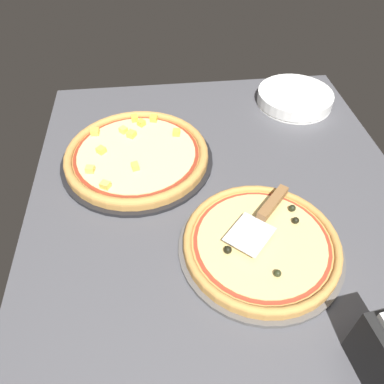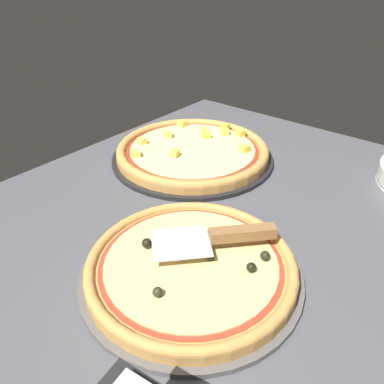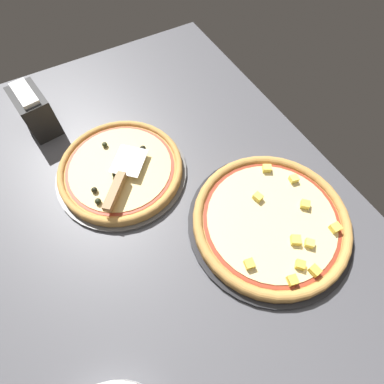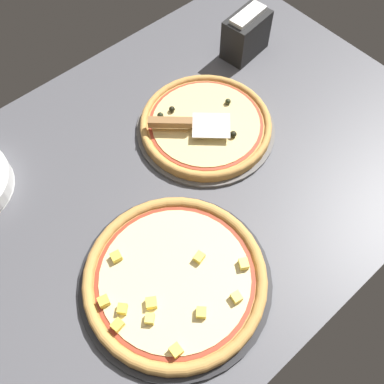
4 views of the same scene
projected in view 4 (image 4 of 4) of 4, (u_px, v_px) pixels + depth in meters
ground_plane at (194, 166)px, 115.16cm from camera, size 129.34×96.92×3.60cm
pizza_pan_front at (206, 129)px, 118.56cm from camera, size 36.53×36.53×1.00cm
pizza_front at (206, 124)px, 116.93cm from camera, size 34.34×34.34×3.89cm
pizza_pan_back at (175, 281)px, 96.87cm from camera, size 41.82×41.82×1.00cm
pizza_back at (175, 278)px, 95.18cm from camera, size 39.31×39.31×3.75cm
serving_spatula at (181, 123)px, 112.92cm from camera, size 18.68×17.80×2.00cm
napkin_holder at (246, 34)px, 128.78cm from camera, size 14.39×9.72×13.62cm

